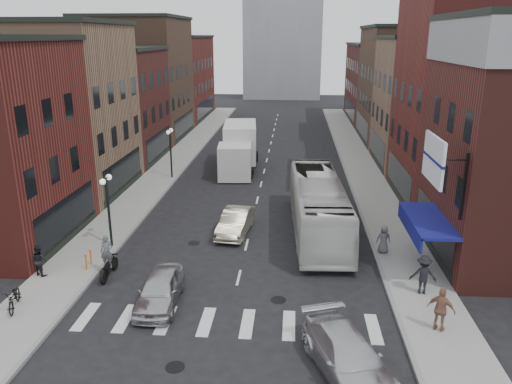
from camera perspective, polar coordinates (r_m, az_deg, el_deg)
ground at (r=23.73m, az=-2.26°, el=-10.85°), size 160.00×160.00×0.00m
sidewalk_left at (r=45.54m, az=-9.73°, el=3.00°), size 3.00×74.00×0.15m
sidewalk_right at (r=44.58m, az=12.01°, el=2.55°), size 3.00×74.00×0.15m
curb_left at (r=45.22m, az=-7.88°, el=2.89°), size 0.20×74.00×0.16m
curb_right at (r=44.42m, az=10.08°, el=2.52°), size 0.20×74.00×0.16m
crosswalk_stripes at (r=21.16m, az=-3.23°, el=-14.69°), size 12.00×2.20×0.01m
bldg_left_mid_a at (r=39.25m, az=-22.39°, el=8.70°), size 10.30×10.20×12.30m
bldg_left_mid_b at (r=48.44m, az=-17.04°, el=9.48°), size 10.30×10.20×10.30m
bldg_left_far_a at (r=58.62m, az=-13.29°, el=12.51°), size 10.30×12.20×13.30m
bldg_left_far_b at (r=72.13m, az=-9.87°, el=12.76°), size 10.30×16.20×11.30m
bldg_right_mid_a at (r=37.14m, az=24.39°, el=9.60°), size 10.30×10.20×14.30m
bldg_right_mid_b at (r=46.78m, az=20.15°, el=9.54°), size 10.30×10.20×11.30m
bldg_right_far_a at (r=57.35m, az=17.35°, el=11.59°), size 10.30×12.20×12.30m
bldg_right_far_b at (r=71.11m, az=14.86°, el=11.98°), size 10.30×16.20×10.30m
awning_blue at (r=25.60m, az=18.65°, el=-3.18°), size 1.80×5.00×0.78m
billboard_sign at (r=22.67m, az=19.84°, el=3.37°), size 1.52×3.00×3.70m
streetlamp_near at (r=27.94m, az=-16.61°, el=-0.66°), size 0.32×1.22×4.11m
streetlamp_far at (r=40.86m, az=-9.77°, el=5.43°), size 0.32×1.22×4.11m
bike_rack at (r=26.52m, az=-18.61°, el=-7.32°), size 0.08×0.68×0.80m
box_truck at (r=43.24m, az=-1.98°, el=5.00°), size 3.23×9.15×3.90m
motorcycle_rider at (r=25.25m, az=-16.60°, el=-7.23°), size 0.64×2.14×2.18m
transit_bus at (r=29.59m, az=7.12°, el=-1.59°), size 3.40×12.06×3.32m
sedan_left_near at (r=22.44m, az=-10.94°, el=-10.89°), size 1.88×4.27×1.43m
sedan_left_far at (r=29.55m, az=-2.33°, el=-3.44°), size 2.02×4.49×1.43m
curb_car at (r=18.29m, az=10.46°, el=-18.00°), size 3.58×5.39×1.45m
parked_bicycle at (r=23.90m, az=-25.90°, el=-10.82°), size 1.19×1.96×0.97m
ped_left_solo at (r=26.37m, az=-23.53°, el=-7.16°), size 0.86×0.69×1.54m
ped_right_a at (r=23.75m, az=18.58°, el=-8.94°), size 1.24×0.72×1.81m
ped_right_b at (r=21.19m, az=20.40°, el=-12.47°), size 1.20×1.01×1.84m
ped_right_c at (r=27.44m, az=14.38°, el=-5.24°), size 0.77×0.52×1.54m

